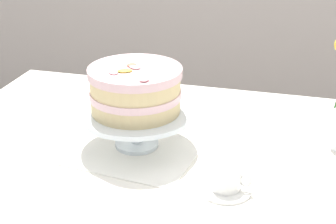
% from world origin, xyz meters
% --- Properties ---
extents(dining_table, '(1.40, 1.00, 0.74)m').
position_xyz_m(dining_table, '(0.00, -0.02, 0.65)').
color(dining_table, white).
rests_on(dining_table, ground).
extents(linen_napkin, '(0.36, 0.36, 0.00)m').
position_xyz_m(linen_napkin, '(-0.15, 0.04, 0.74)').
color(linen_napkin, white).
rests_on(linen_napkin, dining_table).
extents(cake_stand, '(0.29, 0.29, 0.10)m').
position_xyz_m(cake_stand, '(-0.15, 0.04, 0.82)').
color(cake_stand, silver).
rests_on(cake_stand, linen_napkin).
extents(layer_cake, '(0.23, 0.23, 0.12)m').
position_xyz_m(layer_cake, '(-0.15, 0.04, 0.90)').
color(layer_cake, beige).
rests_on(layer_cake, cake_stand).
extents(teacup, '(0.12, 0.12, 0.05)m').
position_xyz_m(teacup, '(0.10, -0.11, 0.76)').
color(teacup, white).
rests_on(teacup, dining_table).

